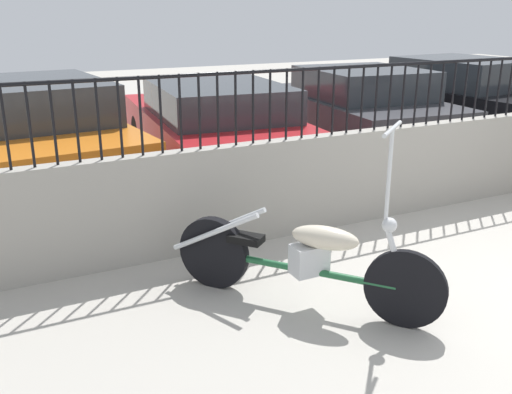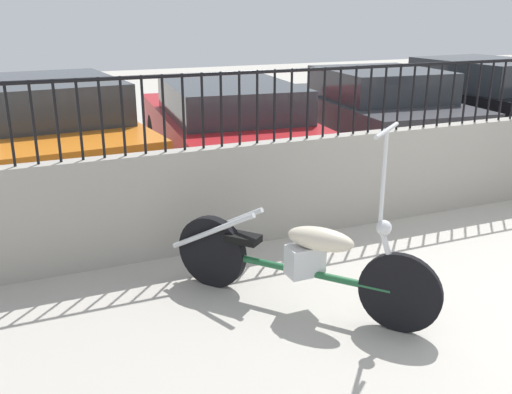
{
  "view_description": "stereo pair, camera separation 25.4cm",
  "coord_description": "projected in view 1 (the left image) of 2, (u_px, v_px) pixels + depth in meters",
  "views": [
    {
      "loc": [
        -4.32,
        -2.51,
        2.26
      ],
      "look_at": [
        -2.22,
        1.71,
        0.7
      ],
      "focal_mm": 40.0,
      "sensor_mm": 36.0,
      "label": 1
    },
    {
      "loc": [
        -4.09,
        -2.62,
        2.26
      ],
      "look_at": [
        -2.22,
        1.71,
        0.7
      ],
      "focal_mm": 40.0,
      "sensor_mm": 36.0,
      "label": 2
    }
  ],
  "objects": [
    {
      "name": "low_wall",
      "position": [
        403.0,
        170.0,
        6.54
      ],
      "size": [
        10.62,
        0.18,
        1.01
      ],
      "color": "#9E998E",
      "rests_on": "ground_plane"
    },
    {
      "name": "fence_railing",
      "position": [
        411.0,
        83.0,
        6.23
      ],
      "size": [
        10.62,
        0.04,
        0.7
      ],
      "color": "black",
      "rests_on": "low_wall"
    },
    {
      "name": "motorcycle_green",
      "position": [
        293.0,
        256.0,
        4.49
      ],
      "size": [
        1.51,
        1.82,
        1.5
      ],
      "rotation": [
        0.0,
        0.0,
        -0.89
      ],
      "color": "black",
      "rests_on": "ground_plane"
    },
    {
      "name": "car_orange",
      "position": [
        39.0,
        133.0,
        7.45
      ],
      "size": [
        2.1,
        4.66,
        1.42
      ],
      "rotation": [
        0.0,
        0.0,
        1.66
      ],
      "color": "black",
      "rests_on": "ground_plane"
    },
    {
      "name": "car_red",
      "position": [
        215.0,
        127.0,
        8.08
      ],
      "size": [
        2.27,
        4.69,
        1.3
      ],
      "rotation": [
        0.0,
        0.0,
        1.47
      ],
      "color": "black",
      "rests_on": "ground_plane"
    },
    {
      "name": "car_dark_grey",
      "position": [
        357.0,
        110.0,
        9.29
      ],
      "size": [
        2.21,
        4.08,
        1.37
      ],
      "rotation": [
        0.0,
        0.0,
        1.48
      ],
      "color": "black",
      "rests_on": "ground_plane"
    },
    {
      "name": "car_black",
      "position": [
        454.0,
        97.0,
        10.55
      ],
      "size": [
        2.21,
        4.49,
        1.42
      ],
      "rotation": [
        0.0,
        0.0,
        1.65
      ],
      "color": "black",
      "rests_on": "ground_plane"
    }
  ]
}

